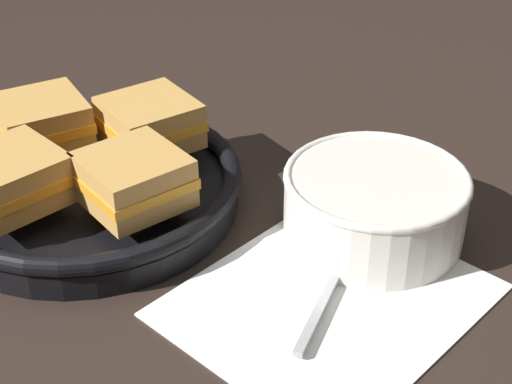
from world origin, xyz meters
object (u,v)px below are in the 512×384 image
skillet (88,188)px  sandwich_far_left (11,178)px  spoon (335,277)px  sandwich_near_right (42,121)px  soup_bowl (375,202)px  sandwich_near_left (150,122)px  sandwich_far_right (133,179)px

skillet → sandwich_far_left: sandwich_far_left is taller
spoon → sandwich_near_right: sandwich_near_right is taller
soup_bowl → sandwich_far_left: size_ratio=1.91×
sandwich_far_left → skillet: bearing=-0.6°
skillet → sandwich_near_right: sandwich_near_right is taller
soup_bowl → skillet: bearing=123.6°
soup_bowl → spoon: (-0.08, -0.02, -0.03)m
sandwich_near_left → spoon: bearing=-90.7°
skillet → sandwich_far_left: 0.09m
skillet → sandwich_near_left: 0.09m
soup_bowl → sandwich_far_right: (-0.15, 0.15, 0.03)m
spoon → sandwich_near_left: (0.00, 0.24, 0.06)m
sandwich_near_left → sandwich_far_right: size_ratio=1.04×
soup_bowl → skillet: size_ratio=0.47×
soup_bowl → sandwich_near_right: sandwich_near_right is taller
soup_bowl → sandwich_near_left: (-0.07, 0.23, 0.03)m
soup_bowl → sandwich_far_left: (-0.23, 0.23, 0.03)m
skillet → sandwich_far_right: (-0.00, -0.08, 0.04)m
sandwich_far_left → sandwich_far_right: 0.11m
soup_bowl → sandwich_near_right: size_ratio=1.58×
soup_bowl → sandwich_near_right: bearing=116.0°
spoon → sandwich_far_left: sandwich_far_left is taller
sandwich_near_left → sandwich_far_right: (-0.08, -0.07, 0.00)m
sandwich_far_right → sandwich_far_left: bearing=133.2°
spoon → skillet: skillet is taller
spoon → sandwich_near_right: size_ratio=1.30×
spoon → sandwich_far_right: size_ratio=1.44×
sandwich_near_right → sandwich_far_left: 0.11m
sandwich_near_left → sandwich_near_right: same height
skillet → sandwich_far_left: (-0.07, 0.00, 0.04)m
skillet → spoon: bearing=-73.2°
sandwich_near_right → sandwich_far_left: (-0.08, -0.07, 0.00)m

